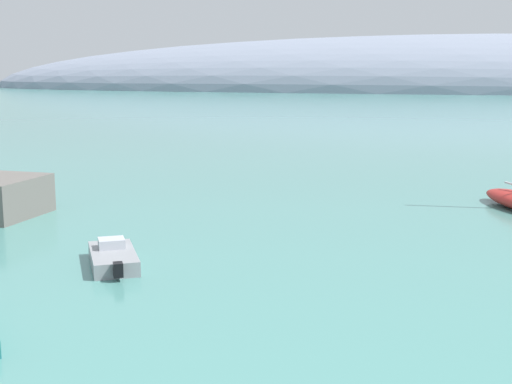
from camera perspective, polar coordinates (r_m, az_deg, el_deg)
The scene contains 2 objects.
distant_ridge at distance 258.01m, azimuth 16.87°, elevation 7.97°, with size 370.59×83.15×38.84m, color gray.
motorboat_grey_foreground at distance 29.70m, azimuth -11.63°, elevation -5.26°, with size 3.56×4.38×1.02m.
Camera 1 is at (5.39, -6.85, 8.17)m, focal length 48.81 mm.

